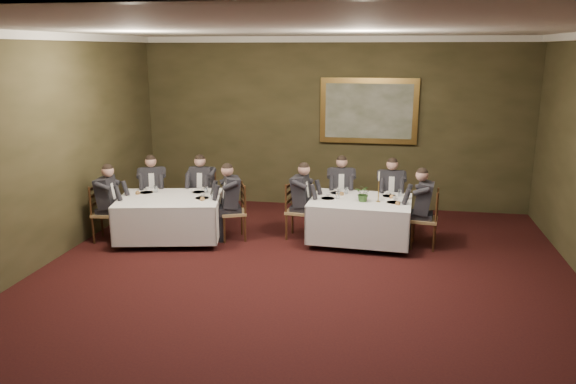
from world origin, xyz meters
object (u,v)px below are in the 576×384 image
(table_second, at_px, (170,215))
(centerpiece, at_px, (364,193))
(table_main, at_px, (360,217))
(diner_main_backleft, at_px, (341,199))
(chair_main_backright, at_px, (390,214))
(chair_sec_backleft, at_px, (154,210))
(diner_main_endright, at_px, (424,218))
(chair_sec_endright, at_px, (234,223))
(diner_sec_endleft, at_px, (106,212))
(diner_sec_endright, at_px, (233,211))
(chair_sec_endleft, at_px, (107,224))
(chair_sec_backright, at_px, (204,209))
(painting, at_px, (369,111))
(diner_sec_backleft, at_px, (153,198))
(diner_main_backright, at_px, (390,202))
(chair_main_endleft, at_px, (299,222))
(candlestick, at_px, (378,190))
(chair_main_backleft, at_px, (341,211))
(diner_main_endleft, at_px, (299,210))
(diner_sec_backright, at_px, (203,198))
(chair_main_endright, at_px, (424,231))

(table_second, height_order, centerpiece, centerpiece)
(table_main, height_order, diner_main_backleft, diner_main_backleft)
(table_main, relative_size, chair_main_backright, 1.78)
(chair_sec_backleft, bearing_deg, diner_main_endright, 154.69)
(chair_sec_endright, height_order, diner_sec_endleft, diner_sec_endleft)
(diner_sec_endright, distance_m, chair_sec_endleft, 2.21)
(chair_sec_backleft, xyz_separation_m, chair_sec_backright, (0.92, 0.20, 0.00))
(painting, bearing_deg, diner_main_endright, -64.79)
(table_main, bearing_deg, diner_main_endright, -3.07)
(diner_sec_backleft, bearing_deg, diner_main_backright, 165.88)
(chair_sec_endright, height_order, chair_sec_endleft, same)
(table_main, height_order, chair_main_endleft, chair_main_endleft)
(table_second, bearing_deg, candlestick, 5.74)
(diner_main_backleft, relative_size, centerpiece, 4.49)
(chair_sec_backleft, bearing_deg, chair_main_backright, 165.89)
(chair_main_backleft, height_order, chair_main_backright, same)
(centerpiece, bearing_deg, chair_sec_endright, -177.39)
(chair_main_backleft, xyz_separation_m, candlestick, (0.71, -0.99, 0.67))
(table_second, relative_size, chair_main_backright, 1.99)
(table_main, bearing_deg, chair_main_backright, 59.40)
(chair_main_backright, bearing_deg, table_main, 57.28)
(chair_sec_backright, bearing_deg, diner_sec_endleft, 43.34)
(table_main, height_order, chair_sec_backleft, chair_sec_backleft)
(diner_main_endright, distance_m, painting, 2.94)
(chair_main_backleft, bearing_deg, chair_main_backright, 171.71)
(chair_sec_backleft, height_order, chair_sec_endright, same)
(diner_main_endleft, height_order, chair_sec_backleft, diner_main_endleft)
(diner_sec_endright, bearing_deg, chair_sec_backright, 23.83)
(diner_sec_backright, bearing_deg, diner_main_endright, 173.51)
(diner_main_backright, height_order, chair_main_endleft, diner_main_backright)
(table_main, distance_m, diner_sec_endleft, 4.39)
(table_main, bearing_deg, chair_sec_endright, -174.32)
(chair_main_endright, relative_size, painting, 0.51)
(chair_main_endright, relative_size, diner_sec_backright, 0.74)
(diner_sec_backleft, xyz_separation_m, centerpiece, (3.96, -0.43, 0.40))
(diner_main_endleft, relative_size, chair_sec_endright, 1.35)
(chair_sec_endleft, relative_size, centerpiece, 3.34)
(diner_main_endright, distance_m, chair_sec_endright, 3.27)
(painting, bearing_deg, chair_sec_backleft, -154.29)
(table_main, distance_m, centerpiece, 0.48)
(diner_main_endright, relative_size, candlestick, 2.54)
(diner_main_endright, bearing_deg, chair_sec_endright, 99.49)
(chair_sec_endright, bearing_deg, chair_main_endleft, -98.92)
(table_second, bearing_deg, chair_sec_backright, 74.28)
(chair_main_endleft, xyz_separation_m, candlestick, (1.37, -0.15, 0.67))
(candlestick, bearing_deg, chair_main_endright, 2.40)
(diner_main_endleft, xyz_separation_m, candlestick, (1.36, -0.15, 0.45))
(diner_sec_endright, relative_size, candlestick, 2.54)
(candlestick, bearing_deg, table_main, 162.66)
(chair_sec_backleft, height_order, diner_sec_backright, diner_sec_backright)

